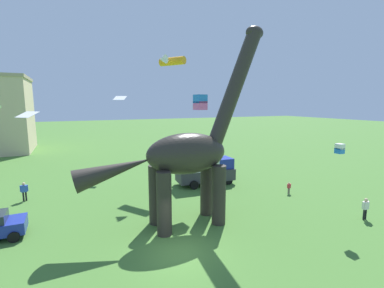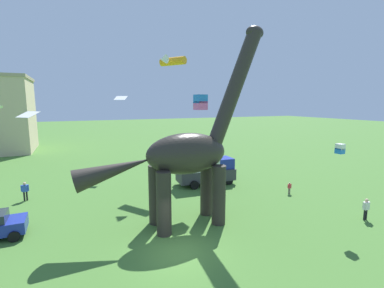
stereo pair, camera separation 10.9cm
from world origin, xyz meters
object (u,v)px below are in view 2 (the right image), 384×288
at_px(parked_box_truck, 205,168).
at_px(kite_high_left, 171,61).
at_px(dinosaur_sculpture, 186,154).
at_px(person_near_flyer, 25,190).
at_px(kite_high_right, 200,102).
at_px(kite_mid_right, 340,149).
at_px(person_photographer, 289,187).
at_px(person_far_spectator, 366,207).
at_px(kite_near_low, 28,114).
at_px(kite_trailing, 121,98).

relative_size(parked_box_truck, kite_high_left, 1.94).
distance_m(dinosaur_sculpture, person_near_flyer, 14.40).
bearing_deg(parked_box_truck, kite_high_right, -117.95).
distance_m(parked_box_truck, kite_mid_right, 12.56).
height_order(person_photographer, person_far_spectator, person_far_spectator).
bearing_deg(person_far_spectator, kite_high_right, -106.81).
height_order(person_far_spectator, kite_high_left, kite_high_left).
bearing_deg(kite_near_low, person_far_spectator, -29.78).
xyz_separation_m(dinosaur_sculpture, person_near_flyer, (-10.38, 9.23, -3.77)).
distance_m(kite_trailing, kite_high_right, 12.63).
bearing_deg(kite_trailing, parked_box_truck, -53.37).
relative_size(person_near_flyer, kite_near_low, 0.90).
bearing_deg(kite_mid_right, kite_trailing, 116.84).
height_order(person_near_flyer, kite_mid_right, kite_mid_right).
height_order(parked_box_truck, person_far_spectator, parked_box_truck).
xyz_separation_m(dinosaur_sculpture, person_far_spectator, (11.39, -4.46, -3.80)).
bearing_deg(kite_near_low, person_near_flyer, 117.41).
bearing_deg(kite_high_left, kite_trailing, 127.08).
relative_size(person_far_spectator, kite_trailing, 0.93).
relative_size(kite_trailing, kite_near_low, 0.94).
distance_m(parked_box_truck, kite_high_left, 11.10).
height_order(kite_trailing, kite_near_low, kite_trailing).
distance_m(kite_mid_right, kite_near_low, 21.75).
bearing_deg(dinosaur_sculpture, kite_mid_right, -4.22).
relative_size(dinosaur_sculpture, kite_near_low, 7.56).
bearing_deg(parked_box_truck, person_photographer, -41.06).
distance_m(person_photographer, kite_mid_right, 7.55).
relative_size(person_photographer, kite_high_right, 0.86).
xyz_separation_m(kite_trailing, kite_mid_right, (10.16, -20.08, -3.43)).
distance_m(person_near_flyer, kite_mid_right, 23.75).
distance_m(person_near_flyer, kite_near_low, 6.45).
distance_m(kite_mid_right, kite_high_right, 10.50).
distance_m(dinosaur_sculpture, parked_box_truck, 9.47).
bearing_deg(parked_box_truck, person_near_flyer, 177.78).
relative_size(person_photographer, person_far_spectator, 0.70).
height_order(person_photographer, person_near_flyer, person_near_flyer).
xyz_separation_m(parked_box_truck, kite_trailing, (-6.39, 8.60, 6.84)).
height_order(kite_mid_right, kite_high_right, kite_high_right).
bearing_deg(person_far_spectator, kite_mid_right, -69.37).
bearing_deg(person_photographer, kite_high_right, -39.74).
relative_size(person_photographer, person_near_flyer, 0.67).
xyz_separation_m(person_photographer, kite_high_left, (-7.76, 8.76, 11.41)).
xyz_separation_m(parked_box_truck, kite_high_left, (-2.28, 3.15, 10.40)).
bearing_deg(person_near_flyer, person_far_spectator, -93.85).
bearing_deg(kite_high_right, kite_high_left, 91.74).
height_order(kite_mid_right, kite_near_low, kite_near_low).
relative_size(kite_trailing, kite_high_left, 0.55).
relative_size(dinosaur_sculpture, person_far_spectator, 8.64).
distance_m(kite_trailing, kite_high_left, 7.70).
bearing_deg(kite_mid_right, parked_box_truck, 108.16).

